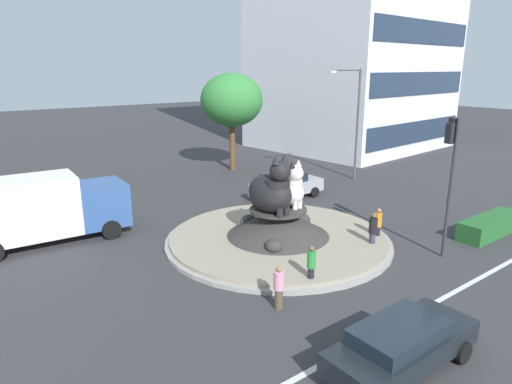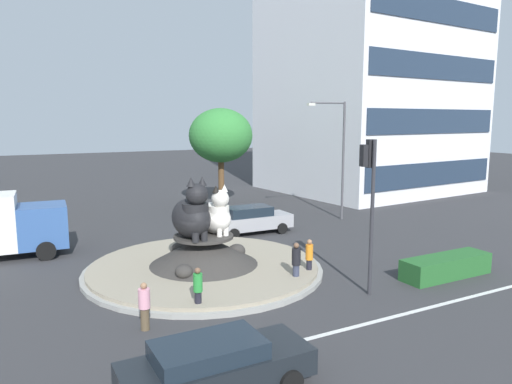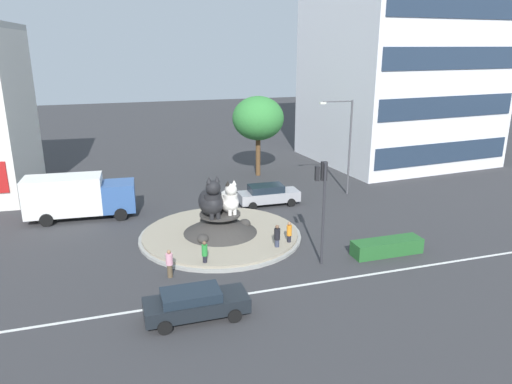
% 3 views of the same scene
% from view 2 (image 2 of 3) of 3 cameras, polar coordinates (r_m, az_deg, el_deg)
% --- Properties ---
extents(ground_plane, '(160.00, 160.00, 0.00)m').
position_cam_2_polar(ground_plane, '(21.55, -6.22, -9.38)').
color(ground_plane, '#333335').
extents(lane_centreline, '(112.00, 0.20, 0.01)m').
position_cam_2_polar(lane_centreline, '(15.19, 5.12, -17.37)').
color(lane_centreline, silver).
rests_on(lane_centreline, ground).
extents(roundabout_island, '(10.46, 10.46, 1.63)m').
position_cam_2_polar(roundabout_island, '(21.38, -6.25, -7.96)').
color(roundabout_island, gray).
rests_on(roundabout_island, ground).
extents(cat_statue_black, '(1.78, 2.85, 2.69)m').
position_cam_2_polar(cat_statue_black, '(20.46, -7.62, -2.80)').
color(cat_statue_black, black).
rests_on(cat_statue_black, roundabout_island).
extents(cat_statue_white, '(1.44, 2.33, 2.23)m').
position_cam_2_polar(cat_statue_white, '(21.21, -4.82, -2.81)').
color(cat_statue_white, silver).
rests_on(cat_statue_white, roundabout_island).
extents(traffic_light_mast, '(0.77, 0.48, 5.93)m').
position_cam_2_polar(traffic_light_mast, '(18.25, 13.49, 1.01)').
color(traffic_light_mast, '#2D2D33').
rests_on(traffic_light_mast, ground).
extents(office_tower, '(17.66, 16.11, 34.64)m').
position_cam_2_polar(office_tower, '(47.85, 13.75, 21.34)').
color(office_tower, silver).
rests_on(office_tower, ground).
extents(clipped_hedge_strip, '(4.32, 1.20, 0.90)m').
position_cam_2_polar(clipped_hedge_strip, '(22.11, 21.79, -8.27)').
color(clipped_hedge_strip, '#235B28').
rests_on(clipped_hedge_strip, ground).
extents(broadleaf_tree_behind_island, '(4.78, 4.78, 7.49)m').
position_cam_2_polar(broadleaf_tree_behind_island, '(36.09, -4.24, 6.73)').
color(broadleaf_tree_behind_island, brown).
rests_on(broadleaf_tree_behind_island, ground).
extents(streetlight_arm, '(2.73, 0.56, 7.79)m').
position_cam_2_polar(streetlight_arm, '(31.85, 9.93, 4.80)').
color(streetlight_arm, '#4C4C51').
rests_on(streetlight_arm, ground).
extents(pedestrian_pink_shirt, '(0.37, 0.37, 1.57)m').
position_cam_2_polar(pedestrian_pink_shirt, '(15.95, -13.21, -13.06)').
color(pedestrian_pink_shirt, brown).
rests_on(pedestrian_pink_shirt, ground).
extents(pedestrian_orange_shirt, '(0.32, 0.32, 1.64)m').
position_cam_2_polar(pedestrian_orange_shirt, '(20.54, 6.39, -7.73)').
color(pedestrian_orange_shirt, black).
rests_on(pedestrian_orange_shirt, ground).
extents(pedestrian_green_shirt, '(0.32, 0.32, 1.60)m').
position_cam_2_polar(pedestrian_green_shirt, '(16.99, -6.96, -11.40)').
color(pedestrian_green_shirt, black).
rests_on(pedestrian_green_shirt, ground).
extents(pedestrian_black_shirt, '(0.36, 0.36, 1.72)m').
position_cam_2_polar(pedestrian_black_shirt, '(19.66, 4.83, -8.36)').
color(pedestrian_black_shirt, '#33384C').
rests_on(pedestrian_black_shirt, ground).
extents(sedan_on_far_lane, '(4.72, 1.97, 1.42)m').
position_cam_2_polar(sedan_on_far_lane, '(12.34, -4.87, -19.95)').
color(sedan_on_far_lane, black).
rests_on(sedan_on_far_lane, ground).
extents(hatchback_near_shophouse, '(4.73, 2.02, 1.62)m').
position_cam_2_polar(hatchback_near_shophouse, '(27.98, -0.61, -3.30)').
color(hatchback_near_shophouse, '#99999E').
rests_on(hatchback_near_shophouse, ground).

